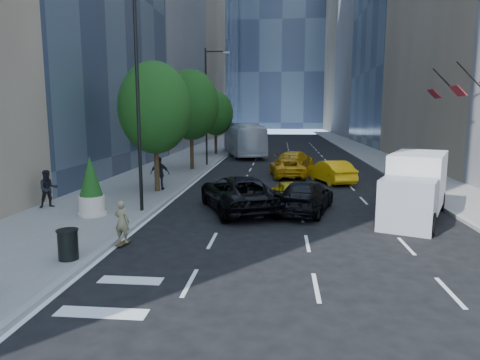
# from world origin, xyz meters

# --- Properties ---
(ground) EXTENTS (160.00, 160.00, 0.00)m
(ground) POSITION_xyz_m (0.00, 0.00, 0.00)
(ground) COLOR black
(ground) RESTS_ON ground
(sidewalk_left) EXTENTS (6.00, 120.00, 0.15)m
(sidewalk_left) POSITION_xyz_m (-9.00, 30.00, 0.07)
(sidewalk_left) COLOR slate
(sidewalk_left) RESTS_ON ground
(sidewalk_right) EXTENTS (4.00, 120.00, 0.15)m
(sidewalk_right) POSITION_xyz_m (10.00, 30.00, 0.07)
(sidewalk_right) COLOR slate
(sidewalk_right) RESTS_ON ground
(tower_left_end) EXTENTS (20.00, 28.00, 60.00)m
(tower_left_end) POSITION_xyz_m (-22.00, 92.00, 30.00)
(tower_left_end) COLOR #313A4D
(tower_left_end) RESTS_ON ground
(tower_right_far) EXTENTS (20.00, 24.00, 50.00)m
(tower_right_far) POSITION_xyz_m (22.00, 98.00, 25.00)
(tower_right_far) COLOR #766852
(tower_right_far) RESTS_ON ground
(lamp_near) EXTENTS (2.13, 0.22, 10.00)m
(lamp_near) POSITION_xyz_m (-6.32, 4.00, 5.81)
(lamp_near) COLOR black
(lamp_near) RESTS_ON sidewalk_left
(lamp_far) EXTENTS (2.13, 0.22, 10.00)m
(lamp_far) POSITION_xyz_m (-6.32, 22.00, 5.81)
(lamp_far) COLOR black
(lamp_far) RESTS_ON sidewalk_left
(tree_near) EXTENTS (4.20, 4.20, 7.46)m
(tree_near) POSITION_xyz_m (-7.20, 9.00, 4.97)
(tree_near) COLOR #311F13
(tree_near) RESTS_ON sidewalk_left
(tree_mid) EXTENTS (4.50, 4.50, 7.99)m
(tree_mid) POSITION_xyz_m (-7.20, 19.00, 5.32)
(tree_mid) COLOR #311F13
(tree_mid) RESTS_ON sidewalk_left
(tree_far) EXTENTS (3.90, 3.90, 6.92)m
(tree_far) POSITION_xyz_m (-7.20, 32.00, 4.62)
(tree_far) COLOR #311F13
(tree_far) RESTS_ON sidewalk_left
(traffic_signal) EXTENTS (2.48, 0.53, 5.20)m
(traffic_signal) POSITION_xyz_m (-6.40, 40.00, 4.23)
(traffic_signal) COLOR black
(traffic_signal) RESTS_ON sidewalk_left
(facade_flags) EXTENTS (1.85, 13.30, 2.05)m
(facade_flags) POSITION_xyz_m (10.64, 10.00, 6.18)
(facade_flags) COLOR black
(facade_flags) RESTS_ON ground
(skateboarder) EXTENTS (0.61, 0.44, 1.54)m
(skateboarder) POSITION_xyz_m (-5.60, -0.88, 0.77)
(skateboarder) COLOR olive
(skateboarder) RESTS_ON ground
(black_sedan_lincoln) EXTENTS (4.89, 6.77, 1.71)m
(black_sedan_lincoln) POSITION_xyz_m (-2.00, 5.00, 0.86)
(black_sedan_lincoln) COLOR black
(black_sedan_lincoln) RESTS_ON ground
(black_sedan_mercedes) EXTENTS (3.32, 5.48, 1.48)m
(black_sedan_mercedes) POSITION_xyz_m (1.20, 4.98, 0.74)
(black_sedan_mercedes) COLOR black
(black_sedan_mercedes) RESTS_ON ground
(taxi_a) EXTENTS (2.29, 4.07, 1.31)m
(taxi_a) POSITION_xyz_m (0.50, 6.50, 0.65)
(taxi_a) COLOR #DBBD0B
(taxi_a) RESTS_ON ground
(taxi_b) EXTENTS (3.06, 4.91, 1.53)m
(taxi_b) POSITION_xyz_m (3.42, 14.00, 0.76)
(taxi_b) COLOR #EDAC0C
(taxi_b) RESTS_ON ground
(taxi_c) EXTENTS (2.81, 5.14, 1.36)m
(taxi_c) POSITION_xyz_m (0.50, 16.31, 0.68)
(taxi_c) COLOR #D0910A
(taxi_c) RESTS_ON ground
(taxi_d) EXTENTS (3.72, 5.80, 1.56)m
(taxi_d) POSITION_xyz_m (1.20, 20.50, 0.78)
(taxi_d) COLOR #CE910A
(taxi_d) RESTS_ON ground
(city_bus) EXTENTS (5.86, 13.04, 3.54)m
(city_bus) POSITION_xyz_m (-4.14, 32.28, 1.77)
(city_bus) COLOR silver
(city_bus) RESTS_ON ground
(box_truck) EXTENTS (4.40, 6.39, 2.89)m
(box_truck) POSITION_xyz_m (5.99, 4.25, 1.47)
(box_truck) COLOR silver
(box_truck) RESTS_ON ground
(pedestrian_a) EXTENTS (1.12, 1.09, 1.83)m
(pedestrian_a) POSITION_xyz_m (-11.20, 4.21, 1.06)
(pedestrian_a) COLOR black
(pedestrian_a) RESTS_ON sidewalk_left
(pedestrian_b) EXTENTS (1.15, 0.48, 1.96)m
(pedestrian_b) POSITION_xyz_m (-7.13, 9.38, 1.13)
(pedestrian_b) COLOR black
(pedestrian_b) RESTS_ON sidewalk_left
(trash_can) EXTENTS (0.61, 0.61, 0.92)m
(trash_can) POSITION_xyz_m (-6.60, -2.87, 0.61)
(trash_can) COLOR black
(trash_can) RESTS_ON sidewalk_left
(planter_shrub) EXTENTS (1.12, 1.12, 2.68)m
(planter_shrub) POSITION_xyz_m (-8.41, 2.85, 1.42)
(planter_shrub) COLOR beige
(planter_shrub) RESTS_ON sidewalk_left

